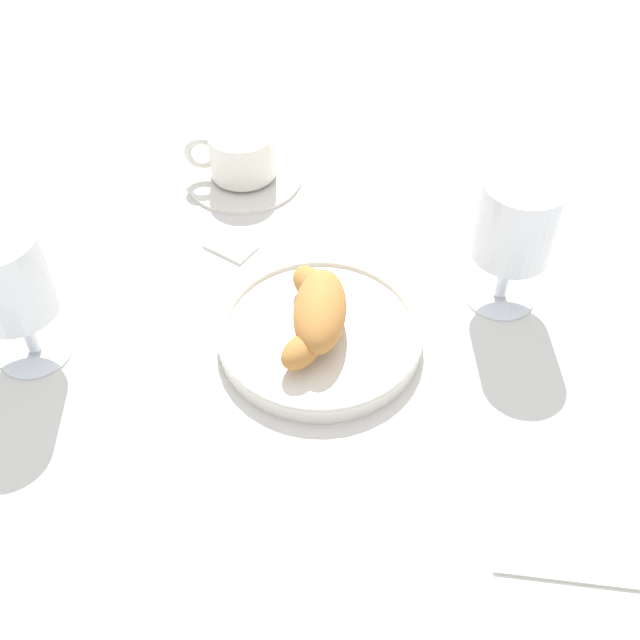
{
  "coord_description": "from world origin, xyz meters",
  "views": [
    {
      "loc": [
        -0.49,
        0.15,
        0.55
      ],
      "look_at": [
        -0.03,
        0.03,
        0.03
      ],
      "focal_mm": 43.29,
      "sensor_mm": 36.0,
      "label": 1
    }
  ],
  "objects": [
    {
      "name": "juice_glass_right",
      "position": [
        0.02,
        0.29,
        0.09
      ],
      "size": [
        0.08,
        0.08,
        0.14
      ],
      "color": "white",
      "rests_on": "ground_plane"
    },
    {
      "name": "pastry_plate",
      "position": [
        -0.03,
        0.03,
        0.01
      ],
      "size": [
        0.19,
        0.19,
        0.02
      ],
      "color": "silver",
      "rests_on": "ground_plane"
    },
    {
      "name": "croissant_large",
      "position": [
        -0.03,
        0.03,
        0.04
      ],
      "size": [
        0.13,
        0.09,
        0.04
      ],
      "color": "#BC7A38",
      "rests_on": "pastry_plate"
    },
    {
      "name": "ground_plane",
      "position": [
        0.0,
        0.0,
        0.0
      ],
      "size": [
        2.2,
        2.2,
        0.0
      ],
      "primitive_type": "plane",
      "color": "silver"
    },
    {
      "name": "coffee_cup_near",
      "position": [
        0.24,
        0.05,
        0.03
      ],
      "size": [
        0.14,
        0.14,
        0.06
      ],
      "color": "silver",
      "rests_on": "ground_plane"
    },
    {
      "name": "juice_glass_left",
      "position": [
        -0.02,
        -0.16,
        0.09
      ],
      "size": [
        0.08,
        0.08,
        0.14
      ],
      "color": "white",
      "rests_on": "ground_plane"
    },
    {
      "name": "sugar_packet",
      "position": [
        0.12,
        0.09,
        0.0
      ],
      "size": [
        0.06,
        0.06,
        0.01
      ],
      "primitive_type": "cube",
      "rotation": [
        0.0,
        0.0,
        0.73
      ],
      "color": "white",
      "rests_on": "ground_plane"
    },
    {
      "name": "folded_napkin",
      "position": [
        -0.25,
        -0.11,
        0.0
      ],
      "size": [
        0.14,
        0.14,
        0.01
      ],
      "primitive_type": "cube",
      "rotation": [
        0.0,
        0.0,
        -0.38
      ],
      "color": "silver",
      "rests_on": "ground_plane"
    }
  ]
}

